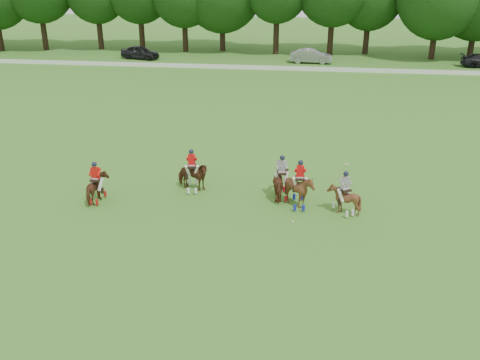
# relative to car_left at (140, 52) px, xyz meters

# --- Properties ---
(ground) EXTENTS (180.00, 180.00, 0.00)m
(ground) POSITION_rel_car_left_xyz_m (15.79, -42.50, -0.78)
(ground) COLOR #316D1F
(ground) RESTS_ON ground
(boundary_rail) EXTENTS (120.00, 0.10, 0.44)m
(boundary_rail) POSITION_rel_car_left_xyz_m (15.79, -4.50, -0.56)
(boundary_rail) COLOR white
(boundary_rail) RESTS_ON ground
(car_left) EXTENTS (4.91, 2.90, 1.57)m
(car_left) POSITION_rel_car_left_xyz_m (0.00, 0.00, 0.00)
(car_left) COLOR black
(car_left) RESTS_ON ground
(car_mid) EXTENTS (4.82, 1.89, 1.56)m
(car_mid) POSITION_rel_car_left_xyz_m (20.15, 0.00, -0.00)
(car_mid) COLOR gray
(car_mid) RESTS_ON ground
(polo_red_a) EXTENTS (1.05, 1.70, 2.15)m
(polo_red_a) POSITION_rel_car_left_xyz_m (9.68, -38.73, -0.02)
(polo_red_a) COLOR #502415
(polo_red_a) RESTS_ON ground
(polo_red_b) EXTENTS (1.78, 1.59, 2.30)m
(polo_red_b) POSITION_rel_car_left_xyz_m (14.15, -36.73, 0.04)
(polo_red_b) COLOR #502415
(polo_red_b) RESTS_ON ground
(polo_red_c) EXTENTS (1.51, 1.67, 2.45)m
(polo_red_c) POSITION_rel_car_left_xyz_m (19.80, -37.97, 0.11)
(polo_red_c) COLOR #502415
(polo_red_c) RESTS_ON ground
(polo_stripe_a) EXTENTS (1.23, 2.02, 2.33)m
(polo_stripe_a) POSITION_rel_car_left_xyz_m (18.87, -37.09, 0.06)
(polo_stripe_a) COLOR #502415
(polo_stripe_a) RESTS_ON ground
(polo_stripe_b) EXTENTS (1.71, 1.75, 2.72)m
(polo_stripe_b) POSITION_rel_car_left_xyz_m (21.95, -38.46, -0.01)
(polo_stripe_b) COLOR #502415
(polo_stripe_b) RESTS_ON ground
(polo_ball) EXTENTS (0.09, 0.09, 0.09)m
(polo_ball) POSITION_rel_car_left_xyz_m (19.58, -39.78, -0.74)
(polo_ball) COLOR white
(polo_ball) RESTS_ON ground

